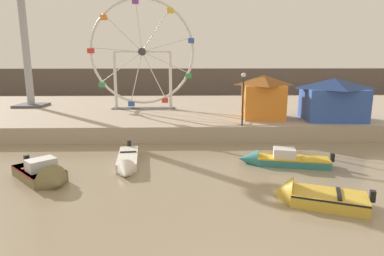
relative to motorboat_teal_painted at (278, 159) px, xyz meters
The scene contains 11 objects.
quay_promenade 15.69m from the motorboat_teal_painted, 104.30° to the left, with size 110.00×20.61×1.17m, color tan.
distant_town_skyline 39.49m from the motorboat_teal_painted, 95.64° to the left, with size 140.00×3.00×4.40m, color #564C47.
motorboat_teal_painted is the anchor object (origin of this frame).
motorboat_mustard_yellow 4.95m from the motorboat_teal_painted, 91.24° to the right, with size 3.93×2.80×1.49m.
motorboat_olive_wood 12.20m from the motorboat_teal_painted, 169.20° to the right, with size 3.72×3.76×1.58m.
motorboat_white_red_stripe 8.39m from the motorboat_teal_painted, behind, with size 1.60×4.91×1.10m.
ferris_wheel_white_frame 17.75m from the motorboat_teal_painted, 123.12° to the left, with size 9.93×1.20×10.26m.
drop_tower_steel_tower 27.28m from the motorboat_teal_painted, 142.69° to the left, with size 2.80×2.80×14.82m.
carnival_booth_blue_tent 10.17m from the motorboat_teal_painted, 49.90° to the left, with size 5.10×4.24×3.24m.
carnival_booth_orange_canopy 8.95m from the motorboat_teal_painted, 82.64° to the left, with size 3.70×3.77×3.46m.
promenade_lamp_near 6.46m from the motorboat_teal_painted, 101.34° to the left, with size 0.32×0.32×3.74m.
Camera 1 is at (-1.43, -5.39, 5.73)m, focal length 30.32 mm.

